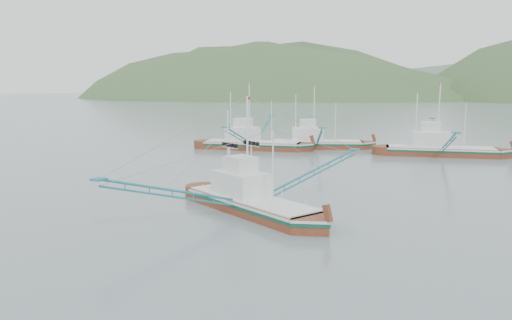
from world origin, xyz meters
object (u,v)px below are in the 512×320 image
at_px(main_boat, 250,186).
at_px(bg_boat_left, 251,137).
at_px(bg_boat_far, 316,135).
at_px(bg_boat_right, 440,142).

distance_m(main_boat, bg_boat_left, 39.93).
bearing_deg(main_boat, bg_boat_far, 128.07).
relative_size(bg_boat_far, bg_boat_left, 0.92).
relative_size(bg_boat_right, bg_boat_left, 0.99).
xyz_separation_m(main_boat, bg_boat_right, (9.07, 41.23, -0.02)).
bearing_deg(bg_boat_far, bg_boat_right, -23.93).
bearing_deg(bg_boat_left, bg_boat_right, -1.26).
distance_m(bg_boat_far, bg_boat_right, 19.00).
height_order(main_boat, bg_boat_right, bg_boat_right).
bearing_deg(bg_boat_right, main_boat, -115.97).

